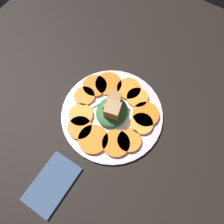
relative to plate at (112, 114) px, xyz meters
The scene contains 17 objects.
table_slab 1.52cm from the plate, ahead, with size 120.00×120.00×2.00cm, color black.
plate is the anchor object (origin of this frame).
carrot_slice_0 9.90cm from the plate, 140.69° to the right, with size 8.32×8.32×1.00cm, color orange.
carrot_slice_1 10.62cm from the plate, 116.37° to the right, with size 7.61×7.61×1.00cm, color orange.
carrot_slice_2 10.16cm from the plate, 89.64° to the right, with size 6.40×6.40×1.00cm, color orange.
carrot_slice_3 9.37cm from the plate, 52.52° to the right, with size 7.20×7.20×1.00cm, color orange.
carrot_slice_4 10.57cm from the plate, 29.90° to the right, with size 7.07×7.07×1.00cm, color orange.
carrot_slice_5 9.87cm from the plate, ahead, with size 8.61×8.61×1.00cm, color orange.
carrot_slice_6 9.52cm from the plate, 39.76° to the left, with size 7.92×7.92×1.00cm, color orange.
carrot_slice_7 9.93cm from the plate, 62.51° to the left, with size 6.83×6.83×1.00cm, color orange.
carrot_slice_8 9.42cm from the plate, 100.73° to the left, with size 6.67×6.67×1.00cm, color orange.
carrot_slice_9 10.07cm from the plate, 119.67° to the left, with size 7.97×7.97×1.00cm, color orange.
carrot_slice_10 9.29cm from the plate, 155.43° to the left, with size 6.63×6.63×1.00cm, color orange.
carrot_slice_11 9.71cm from the plate, behind, with size 7.50×7.50×1.00cm, color orange.
center_pile 3.13cm from the plate, behind, with size 10.18×9.16×6.69cm.
fork 5.53cm from the plate, 96.28° to the right, with size 18.36×8.47×0.40cm.
napkin 25.81cm from the plate, ahead, with size 15.24×9.14×0.80cm.
Camera 1 is at (20.97, 13.58, 63.74)cm, focal length 35.00 mm.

